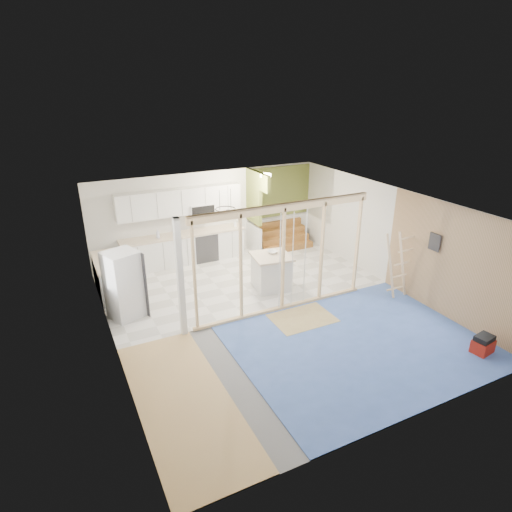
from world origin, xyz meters
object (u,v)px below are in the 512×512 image
fridge (124,285)px  island (271,272)px  toolbox (483,345)px  ladder (398,265)px

fridge → island: size_ratio=1.49×
fridge → toolbox: 7.60m
fridge → toolbox: (6.03, -4.59, -0.61)m
fridge → island: (3.63, -0.19, -0.34)m
island → toolbox: size_ratio=2.35×
fridge → ladder: 6.47m
toolbox → ladder: 2.69m
fridge → ladder: ladder is taller
island → ladder: size_ratio=0.62×
toolbox → island: bearing=110.0°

